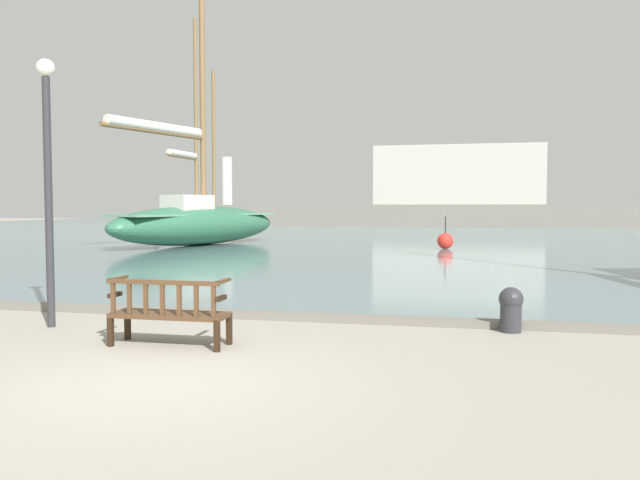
{
  "coord_description": "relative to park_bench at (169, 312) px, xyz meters",
  "views": [
    {
      "loc": [
        3.16,
        -6.13,
        1.9
      ],
      "look_at": [
        -0.3,
        10.0,
        1.0
      ],
      "focal_mm": 35.0,
      "sensor_mm": 36.0,
      "label": 1
    }
  ],
  "objects": [
    {
      "name": "quay_edge_kerb",
      "position": [
        0.6,
        2.22,
        -0.41
      ],
      "size": [
        40.0,
        0.3,
        0.12
      ],
      "primitive_type": "cube",
      "color": "slate",
      "rests_on": "ground"
    },
    {
      "name": "mooring_bollard",
      "position": [
        4.62,
        1.96,
        -0.1
      ],
      "size": [
        0.36,
        0.36,
        0.68
      ],
      "color": "#2D2D33",
      "rests_on": "ground"
    },
    {
      "name": "sailboat_centre_channel",
      "position": [
        -7.91,
        19.54,
        0.78
      ],
      "size": [
        5.85,
        11.25,
        15.23
      ],
      "color": "#2D6647",
      "rests_on": "harbor_water"
    },
    {
      "name": "park_bench",
      "position": [
        0.0,
        0.0,
        0.0
      ],
      "size": [
        1.6,
        0.52,
        0.92
      ],
      "color": "black",
      "rests_on": "ground"
    },
    {
      "name": "harbor_water",
      "position": [
        0.6,
        42.37,
        -0.43
      ],
      "size": [
        100.0,
        80.0,
        0.08
      ],
      "primitive_type": "cube",
      "color": "slate",
      "rests_on": "ground"
    },
    {
      "name": "lamp_post",
      "position": [
        -2.41,
        0.86,
        2.06
      ],
      "size": [
        0.28,
        0.28,
        4.16
      ],
      "color": "#2D2D33",
      "rests_on": "ground"
    },
    {
      "name": "sailboat_outer_starboard",
      "position": [
        -13.83,
        32.78,
        0.87
      ],
      "size": [
        3.09,
        11.74,
        14.75
      ],
      "color": "silver",
      "rests_on": "harbor_water"
    },
    {
      "name": "far_breakwater",
      "position": [
        1.71,
        46.67,
        1.93
      ],
      "size": [
        46.77,
        2.4,
        7.07
      ],
      "color": "slate",
      "rests_on": "ground"
    },
    {
      "name": "ground_plane",
      "position": [
        0.6,
        -1.63,
        -0.47
      ],
      "size": [
        160.0,
        160.0,
        0.0
      ],
      "primitive_type": "plane",
      "color": "gray"
    },
    {
      "name": "channel_buoy",
      "position": [
        3.43,
        19.22,
        -0.05
      ],
      "size": [
        0.67,
        0.67,
        1.37
      ],
      "color": "red",
      "rests_on": "harbor_water"
    }
  ]
}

